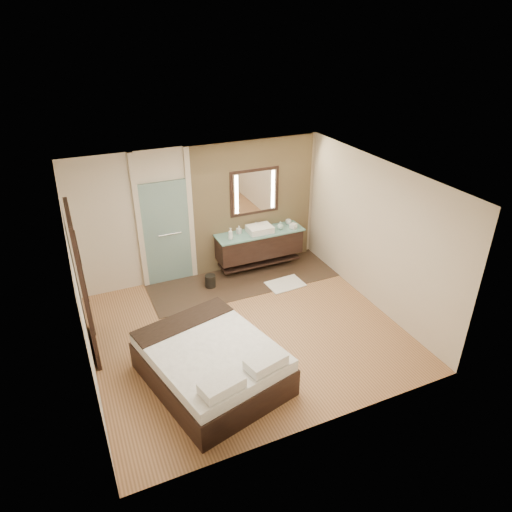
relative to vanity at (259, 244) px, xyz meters
name	(u,v)px	position (x,y,z in m)	size (l,w,h in m)	color
floor	(247,331)	(-1.10, -1.92, -0.58)	(5.00, 5.00, 0.00)	brown
tile_strip	(243,280)	(-0.50, -0.32, -0.57)	(3.80, 1.30, 0.01)	#392D1F
stone_wall	(254,205)	(0.00, 0.29, 0.77)	(2.60, 0.08, 2.70)	tan
vanity	(259,244)	(0.00, 0.00, 0.00)	(1.85, 0.55, 0.88)	black
mirror_unit	(255,192)	(0.00, 0.24, 1.07)	(1.06, 0.04, 0.96)	black
frosted_door	(166,229)	(-1.85, 0.28, 0.56)	(1.10, 0.12, 2.70)	silver
shoji_partition	(83,284)	(-3.53, -1.32, 0.63)	(0.06, 1.20, 2.40)	black
bed	(212,363)	(-2.03, -2.81, -0.26)	(2.07, 2.37, 0.78)	black
bath_mat	(285,284)	(0.20, -0.83, -0.56)	(0.72, 0.50, 0.02)	white
waste_bin	(210,281)	(-1.20, -0.30, -0.45)	(0.21, 0.21, 0.26)	black
tissue_box	(293,226)	(0.72, -0.13, 0.33)	(0.12, 0.12, 0.10)	white
soap_bottle_a	(230,234)	(-0.67, -0.09, 0.40)	(0.09, 0.09, 0.24)	white
soap_bottle_b	(239,230)	(-0.42, 0.08, 0.37)	(0.08, 0.08, 0.17)	#B2B2B2
soap_bottle_c	(280,225)	(0.44, -0.07, 0.37)	(0.13, 0.13, 0.17)	#A5CFC6
cup	(288,222)	(0.73, 0.10, 0.33)	(0.12, 0.12, 0.10)	white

